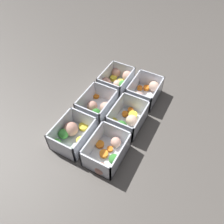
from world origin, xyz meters
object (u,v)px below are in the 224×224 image
Objects in this scene: container_near_left at (107,153)px; container_near_center at (126,120)px; container_near_right at (143,92)px; container_far_right at (117,81)px; container_far_center at (97,107)px; container_far_left at (72,134)px.

container_near_left is 1.03× the size of container_near_center.
container_near_right is (0.32, 0.01, 0.00)m from container_near_left.
container_far_right is (0.17, 0.13, 0.00)m from container_near_center.
container_far_right is (0.17, 0.00, -0.00)m from container_far_center.
container_near_center is 0.13m from container_far_center.
container_near_left is 0.93× the size of container_near_right.
container_far_center is (-0.16, 0.12, 0.00)m from container_near_right.
container_near_right and container_far_left have the same top height.
container_near_left is at bearing -139.74° from container_far_center.
container_near_left is 0.95× the size of container_far_center.
container_near_left and container_near_center have the same top height.
container_far_left is at bearing 156.89° from container_near_right.
container_far_left is (-0.32, 0.14, 0.00)m from container_near_right.
container_near_left is 0.32m from container_near_right.
container_near_center is at bearing -142.90° from container_far_right.
container_far_center is 0.95× the size of container_far_right.
container_far_left and container_far_right have the same top height.
container_near_center and container_far_center have the same top height.
container_near_center is 0.21m from container_far_left.
container_near_right is at bearing -23.11° from container_far_left.
container_near_center and container_far_left have the same top height.
container_far_right is at bearing 85.98° from container_near_right.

